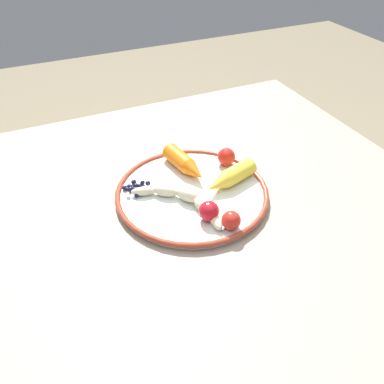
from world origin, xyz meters
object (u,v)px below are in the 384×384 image
plate (192,193)px  tomato_far (209,211)px  tomato_near (226,157)px  carrot_orange (185,164)px  banana (183,199)px  dining_table (192,238)px  tomato_mid (231,220)px  blueberry_pile (136,188)px  carrot_yellow (230,177)px

plate → tomato_far: bearing=86.6°
tomato_near → tomato_far: bearing=51.9°
carrot_orange → tomato_near: (-0.10, 0.01, 0.00)m
carrot_orange → tomato_far: tomato_far is taller
carrot_orange → tomato_far: (0.02, 0.17, 0.00)m
banana → carrot_orange: (-0.05, -0.10, 0.01)m
dining_table → tomato_mid: tomato_mid is taller
blueberry_pile → tomato_near: tomato_near is taller
blueberry_pile → carrot_yellow: bearing=161.3°
tomato_mid → tomato_near: bearing=-115.8°
blueberry_pile → tomato_mid: 0.23m
dining_table → tomato_near: tomato_near is taller
tomato_far → carrot_orange: bearing=-97.9°
dining_table → carrot_orange: size_ratio=7.83×
tomato_far → tomato_mid: bearing=124.9°
blueberry_pile → tomato_near: (-0.22, -0.01, 0.01)m
dining_table → banana: 0.10m
tomato_near → blueberry_pile: bearing=1.9°
tomato_near → tomato_mid: bearing=64.2°
banana → plate: bearing=-139.5°
carrot_yellow → blueberry_pile: size_ratio=2.34×
banana → carrot_orange: size_ratio=1.37×
plate → banana: banana is taller
banana → tomato_near: 0.17m
dining_table → plate: plate is taller
carrot_orange → tomato_far: size_ratio=3.36×
dining_table → tomato_near: 0.20m
carrot_yellow → tomato_near: size_ratio=3.33×
banana → carrot_orange: bearing=-115.6°
carrot_orange → plate: bearing=76.9°
blueberry_pile → tomato_mid: (-0.13, 0.19, 0.01)m
banana → tomato_far: 0.07m
banana → tomato_far: (-0.03, 0.06, 0.01)m
carrot_orange → tomato_near: 0.10m
plate → tomato_far: tomato_far is taller
dining_table → banana: (0.01, -0.01, 0.10)m
carrot_yellow → tomato_mid: bearing=62.4°
plate → tomato_near: 0.13m
blueberry_pile → tomato_mid: size_ratio=1.56×
banana → tomato_near: (-0.15, -0.09, 0.01)m
banana → tomato_far: bearing=112.7°
carrot_yellow → blueberry_pile: bearing=-18.7°
carrot_yellow → tomato_far: 0.12m
blueberry_pile → banana: bearing=131.7°
dining_table → blueberry_pile: bearing=-48.4°
dining_table → tomato_near: size_ratio=26.04×
tomato_far → blueberry_pile: bearing=-55.6°
plate → carrot_orange: (-0.02, -0.08, 0.02)m
tomato_near → banana: bearing=31.4°
dining_table → carrot_orange: (-0.04, -0.12, 0.11)m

